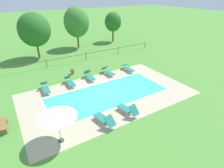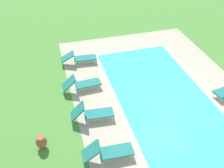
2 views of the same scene
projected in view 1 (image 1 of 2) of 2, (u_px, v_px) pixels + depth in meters
ground_plane at (108, 94)px, 16.78m from camera, size 160.00×160.00×0.00m
pool_deck_paving at (108, 94)px, 16.78m from camera, size 14.97×8.68×0.01m
swimming_pool_water at (108, 94)px, 16.78m from camera, size 10.67×4.38×0.01m
pool_coping_rim at (108, 94)px, 16.78m from camera, size 11.15×4.86×0.01m
sun_lounger_north_near_steps at (128, 68)px, 21.38m from camera, size 0.77×2.10×0.75m
sun_lounger_north_mid at (90, 76)px, 19.35m from camera, size 0.76×1.95×0.95m
sun_lounger_north_far at (45, 88)px, 17.04m from camera, size 0.76×2.04×0.85m
sun_lounger_north_end at (104, 119)px, 12.97m from camera, size 0.88×2.02×0.90m
sun_lounger_south_near_corner at (108, 71)px, 20.44m from camera, size 0.72×2.00×0.88m
sun_lounger_south_mid at (70, 82)px, 18.21m from camera, size 0.70×1.99×0.88m
sun_lounger_south_end at (128, 109)px, 14.01m from camera, size 0.90×1.94×0.98m
patio_umbrella_open_foreground at (57, 114)px, 10.65m from camera, size 2.35×2.35×2.32m
wooden_bench_lawn_side at (2, 124)px, 12.37m from camera, size 0.59×1.54×0.87m
terracotta_urn_near_fence at (73, 71)px, 20.63m from camera, size 0.44×0.44×0.64m
perimeter_fence at (67, 58)px, 23.39m from camera, size 26.04×0.08×1.05m
tree_far_west at (34, 30)px, 23.78m from camera, size 4.11×4.11×6.03m
tree_west_mid at (113, 22)px, 32.10m from camera, size 2.87×2.87×5.11m
tree_centre at (76, 22)px, 28.24m from camera, size 3.86×3.86×6.33m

